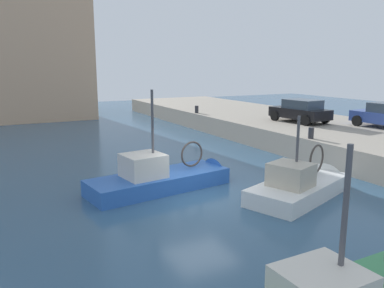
{
  "coord_description": "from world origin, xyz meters",
  "views": [
    {
      "loc": [
        -6.79,
        -12.31,
        4.78
      ],
      "look_at": [
        1.47,
        3.5,
        1.2
      ],
      "focal_mm": 36.81,
      "sensor_mm": 36.0,
      "label": 1
    }
  ],
  "objects": [
    {
      "name": "water_surface",
      "position": [
        0.0,
        0.0,
        0.0
      ],
      "size": [
        80.0,
        80.0,
        0.0
      ],
      "primitive_type": "plane",
      "color": "#335675",
      "rests_on": "ground"
    },
    {
      "name": "fishing_boat_blue",
      "position": [
        -0.7,
        1.45,
        0.14
      ],
      "size": [
        6.59,
        2.67,
        4.75
      ],
      "color": "#2D60B7",
      "rests_on": "ground"
    },
    {
      "name": "mooring_bollard_north",
      "position": [
        7.35,
        14.0,
        1.48
      ],
      "size": [
        0.28,
        0.28,
        0.55
      ],
      "primitive_type": "cylinder",
      "color": "#2D2D33",
      "rests_on": "quay_wall"
    },
    {
      "name": "fishing_boat_white",
      "position": [
        3.5,
        -1.72,
        0.12
      ],
      "size": [
        5.72,
        3.56,
        3.91
      ],
      "color": "white",
      "rests_on": "ground"
    },
    {
      "name": "mooring_bollard_mid",
      "position": [
        7.35,
        2.0,
        1.48
      ],
      "size": [
        0.28,
        0.28,
        0.55
      ],
      "primitive_type": "cylinder",
      "color": "#2D2D33",
      "rests_on": "quay_wall"
    },
    {
      "name": "parked_car_black",
      "position": [
        10.9,
        6.63,
        1.94
      ],
      "size": [
        2.25,
        3.98,
        1.45
      ],
      "color": "black",
      "rests_on": "quay_wall"
    }
  ]
}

